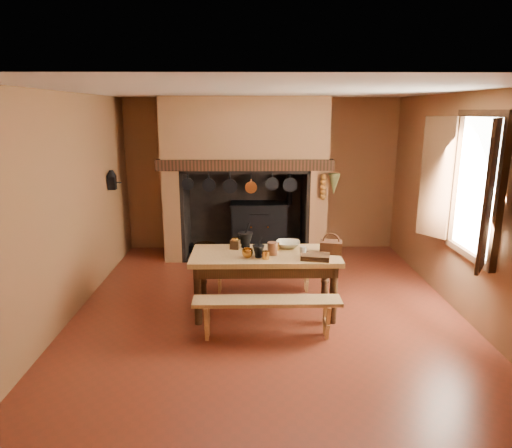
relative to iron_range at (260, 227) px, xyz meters
The scene contains 28 objects.
floor 2.50m from the iron_range, 89.02° to the right, with size 5.50×5.50×0.00m, color maroon.
ceiling 3.37m from the iron_range, 89.02° to the right, with size 5.50×5.50×0.00m, color silver.
back_wall 0.97m from the iron_range, 82.10° to the left, with size 5.00×0.02×2.80m, color brown.
wall_left 3.59m from the iron_range, 135.12° to the right, with size 0.02×5.50×2.80m, color brown.
wall_right 3.65m from the iron_range, 43.91° to the right, with size 0.02×5.50×2.80m, color brown.
wall_front 5.28m from the iron_range, 89.54° to the right, with size 5.00×0.02×2.80m, color brown.
chimney_breast 1.36m from the iron_range, 151.95° to the right, with size 2.95×0.96×2.80m.
iron_range is the anchor object (origin of this frame).
hearth_pans 1.10m from the iron_range, 167.25° to the right, with size 0.51×0.62×0.20m.
hanging_pans 1.12m from the iron_range, 115.02° to the right, with size 1.92×0.29×0.27m.
onion_string 1.49m from the iron_range, 32.25° to the right, with size 0.12×0.10×0.46m, color #A05C1D, non-canonical shape.
herb_bunch 1.65m from the iron_range, 28.28° to the right, with size 0.20×0.20×0.35m, color brown.
window 3.91m from the iron_range, 49.98° to the right, with size 0.39×1.75×1.76m.
wall_coffee_mill 2.74m from the iron_range, 159.32° to the right, with size 0.23×0.16×0.31m.
work_table 2.64m from the iron_range, 89.87° to the right, with size 1.87×0.83×0.81m.
bench_front 3.31m from the iron_range, 89.90° to the right, with size 1.70×0.30×0.48m.
bench_back 1.91m from the iron_range, 89.82° to the right, with size 1.55×0.27×0.44m.
mortar_large 2.41m from the iron_range, 95.88° to the right, with size 0.20×0.20×0.34m.
mortar_small 2.81m from the iron_range, 91.68° to the right, with size 0.15×0.15×0.26m.
coffee_grinder 2.48m from the iron_range, 98.85° to the right, with size 0.17×0.14×0.18m.
brass_mug_a 2.88m from the iron_range, 89.87° to the right, with size 0.09×0.09×0.10m, color #BA7A2B.
brass_mug_b 2.53m from the iron_range, 86.46° to the right, with size 0.08×0.08×0.09m, color #BA7A2B.
mixing_bowl 2.42m from the iron_range, 82.35° to the right, with size 0.32×0.32×0.08m, color beige.
stoneware_crock 2.71m from the iron_range, 87.93° to the right, with size 0.13×0.13×0.16m, color brown.
glass_jar 2.84m from the iron_range, 80.35° to the right, with size 0.07×0.07×0.13m, color beige.
wicker_basket 2.79m from the iron_range, 72.22° to the right, with size 0.31×0.25×0.26m.
wooden_tray 2.95m from the iron_range, 77.97° to the right, with size 0.34×0.24×0.06m, color #351C11.
brass_cup 2.83m from the iron_range, 94.43° to the right, with size 0.14×0.14×0.11m, color #BA7A2B.
Camera 1 is at (-0.24, -5.69, 2.57)m, focal length 32.00 mm.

